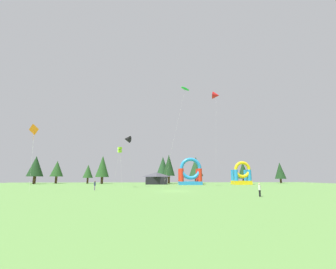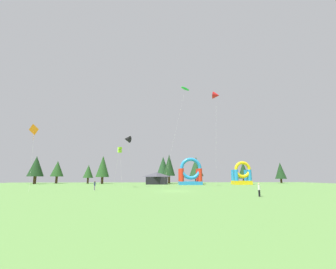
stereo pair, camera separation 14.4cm
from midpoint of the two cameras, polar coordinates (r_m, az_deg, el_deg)
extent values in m
plane|color=#5B8C42|center=(38.48, 1.20, -13.70)|extent=(120.00, 120.00, 0.00)
ellipsoid|color=green|center=(57.07, 4.17, 11.17)|extent=(2.70, 2.38, 0.99)
cylinder|color=silver|center=(51.54, 1.65, 0.08)|extent=(5.46, 4.23, 23.17)
cone|color=red|center=(72.53, 11.64, 9.41)|extent=(3.00, 2.94, 2.50)
cylinder|color=silver|center=(65.68, 11.63, -0.50)|extent=(2.85, 6.70, 26.52)
cube|color=white|center=(54.24, -11.90, -4.03)|extent=(0.94, 0.94, 0.50)
cube|color=white|center=(54.31, -11.88, -3.40)|extent=(0.94, 0.94, 0.50)
cylinder|color=silver|center=(54.60, -12.64, -8.11)|extent=(1.29, 1.11, 8.32)
cone|color=black|center=(55.41, -10.08, -1.12)|extent=(2.11, 2.07, 1.81)
cylinder|color=silver|center=(57.01, -9.19, -6.96)|extent=(1.62, 4.61, 11.00)
cube|color=#8CD826|center=(48.68, -11.84, -4.05)|extent=(0.90, 0.90, 0.50)
cube|color=#8CD826|center=(48.75, -11.82, -3.35)|extent=(0.90, 0.90, 0.50)
cylinder|color=silver|center=(47.68, -11.54, -8.22)|extent=(0.97, 1.40, 7.71)
pyramid|color=orange|center=(44.65, -30.01, 0.98)|extent=(1.48, 0.92, 1.37)
cylinder|color=orange|center=(44.43, -30.20, -0.16)|extent=(0.04, 0.04, 1.77)
cylinder|color=silver|center=(42.48, -30.56, -5.27)|extent=(1.53, 2.64, 9.92)
cylinder|color=black|center=(29.47, 21.60, -13.29)|extent=(0.14, 0.14, 0.75)
cylinder|color=black|center=(29.37, 21.38, -13.32)|extent=(0.14, 0.14, 0.75)
cylinder|color=silver|center=(29.38, 21.40, -12.00)|extent=(0.34, 0.34, 0.59)
sphere|color=#D8AD84|center=(29.37, 21.35, -11.22)|extent=(0.20, 0.20, 0.20)
cylinder|color=#724C8C|center=(42.51, -17.65, -12.40)|extent=(0.12, 0.12, 0.76)
cylinder|color=#724C8C|center=(42.36, -17.69, -12.41)|extent=(0.12, 0.12, 0.76)
cylinder|color=navy|center=(42.41, -17.62, -11.49)|extent=(0.28, 0.28, 0.60)
sphere|color=brown|center=(42.40, -17.59, -10.94)|extent=(0.21, 0.21, 0.21)
cube|color=yellow|center=(73.17, 17.52, -11.21)|extent=(5.09, 3.93, 1.12)
cylinder|color=#268CD8|center=(71.13, 16.32, -9.57)|extent=(1.10, 1.10, 3.21)
cylinder|color=#268CD8|center=(72.57, 19.32, -9.41)|extent=(1.10, 1.10, 3.21)
cylinder|color=#268CD8|center=(73.80, 15.57, -9.62)|extent=(1.10, 1.10, 3.21)
cylinder|color=#268CD8|center=(75.19, 18.48, -9.47)|extent=(1.10, 1.10, 3.21)
torus|color=yellow|center=(71.86, 17.76, -8.21)|extent=(4.87, 0.88, 4.87)
cube|color=#268CD8|center=(68.77, 5.37, -11.79)|extent=(6.48, 4.35, 0.96)
cylinder|color=red|center=(66.84, 3.28, -9.89)|extent=(1.22, 1.22, 3.63)
cylinder|color=red|center=(67.67, 7.78, -9.82)|extent=(1.22, 1.22, 3.63)
cylinder|color=red|center=(69.95, 2.97, -9.92)|extent=(1.22, 1.22, 3.63)
cylinder|color=red|center=(70.74, 7.27, -9.85)|extent=(1.22, 1.22, 3.63)
torus|color=#268CD8|center=(67.24, 5.52, -8.32)|extent=(6.24, 0.97, 6.24)
cube|color=black|center=(72.23, -2.93, -11.23)|extent=(6.49, 3.86, 2.28)
pyramid|color=#3F3F47|center=(72.22, -2.92, -9.78)|extent=(6.49, 3.86, 1.36)
cylinder|color=#4C331E|center=(87.71, -30.05, -9.69)|extent=(0.91, 0.91, 2.38)
cone|color=#193819|center=(87.77, -29.78, -6.77)|extent=(5.06, 5.06, 6.60)
cylinder|color=#4C331E|center=(90.37, -25.84, -10.02)|extent=(0.78, 0.78, 2.37)
cone|color=#234C1E|center=(90.41, -25.64, -7.56)|extent=(4.34, 4.34, 5.41)
cylinder|color=#4C331E|center=(84.96, -19.21, -10.67)|extent=(0.61, 0.61, 1.90)
cone|color=#234C1E|center=(84.97, -19.09, -8.52)|extent=(3.38, 3.38, 4.48)
cylinder|color=#4C331E|center=(80.59, -15.99, -10.79)|extent=(0.79, 0.79, 2.18)
cone|color=#234C1E|center=(80.66, -15.82, -7.52)|extent=(4.38, 4.38, 7.04)
cylinder|color=#4C331E|center=(83.84, -1.33, -11.21)|extent=(0.92, 0.92, 2.01)
cone|color=#1E4221|center=(83.90, -1.32, -7.99)|extent=(5.12, 5.12, 7.41)
cylinder|color=#4C331E|center=(81.31, 0.16, -11.02)|extent=(0.75, 0.75, 2.62)
cone|color=#193819|center=(81.40, 0.16, -7.52)|extent=(4.14, 4.14, 7.31)
cylinder|color=#4C331E|center=(81.74, 6.88, -11.02)|extent=(0.89, 0.89, 2.41)
cone|color=#1E4221|center=(81.81, 6.81, -7.84)|extent=(4.92, 4.92, 6.65)
cylinder|color=#4C331E|center=(85.06, 18.03, -10.81)|extent=(0.66, 0.66, 1.69)
cone|color=#193819|center=(85.08, 17.89, -8.32)|extent=(3.68, 3.68, 5.72)
cylinder|color=#4C331E|center=(95.74, 25.94, -10.22)|extent=(0.70, 0.70, 1.55)
cone|color=#193819|center=(95.76, 25.76, -7.97)|extent=(3.90, 3.90, 5.98)
camera|label=1|loc=(0.07, -90.08, 0.01)|focal=24.82mm
camera|label=2|loc=(0.07, 89.92, -0.01)|focal=24.82mm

